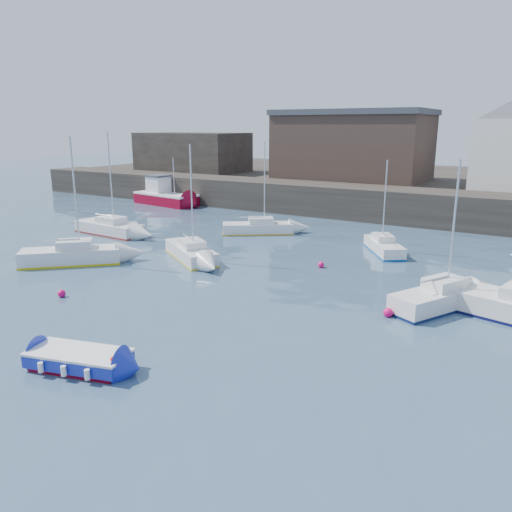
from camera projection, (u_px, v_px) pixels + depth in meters
The scene contains 16 objects.
water at pixel (93, 363), 18.89m from camera, with size 220.00×220.00×0.00m, color #2D4760.
quay_wall at pixel (381, 204), 47.50m from camera, with size 90.00×5.00×3.00m, color #28231E.
land_strip at pixel (425, 186), 62.43m from camera, with size 90.00×32.00×2.80m, color #28231E.
warehouse at pixel (353, 145), 55.83m from camera, with size 16.40×10.40×7.60m.
bldg_west at pixel (192, 152), 66.33m from camera, with size 14.00×8.00×5.00m.
blue_dinghy at pixel (79, 359), 18.32m from camera, with size 4.07×2.56×0.72m.
fishing_boat at pixel (164, 195), 56.75m from camera, with size 8.29×4.09×5.26m.
sailboat_a at pixel (71, 255), 32.32m from camera, with size 5.89×5.70×8.08m.
sailboat_b at pixel (191, 252), 33.54m from camera, with size 5.95×4.82×7.58m.
sailboat_c at pixel (440, 298), 24.40m from camera, with size 4.05×5.68×7.21m.
sailboat_e at pixel (109, 228), 41.18m from camera, with size 6.53×2.40×8.27m.
sailboat_f at pixel (384, 246), 35.25m from camera, with size 4.11×4.97×6.43m.
sailboat_h at pixel (258, 228), 41.48m from camera, with size 5.83×4.85×7.48m.
buoy_near at pixel (62, 297), 26.17m from camera, with size 0.41×0.41×0.41m, color #E4095A.
buoy_mid at pixel (388, 317), 23.46m from camera, with size 0.45×0.45×0.45m, color #E4095A.
buoy_far at pixel (321, 267), 31.60m from camera, with size 0.39×0.39×0.39m, color #E4095A.
Camera 1 is at (14.22, -11.56, 8.71)m, focal length 35.00 mm.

